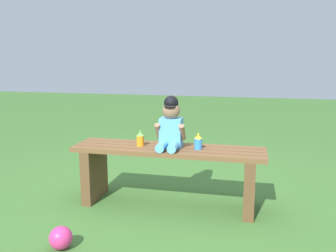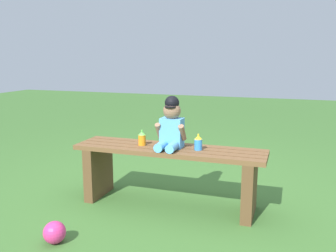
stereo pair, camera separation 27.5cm
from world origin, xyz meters
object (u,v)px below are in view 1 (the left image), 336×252
(sippy_cup_left, at_px, (140,139))
(sippy_cup_right, at_px, (198,142))
(park_bench, at_px, (168,167))
(child_figure, at_px, (171,125))
(toy_ball, at_px, (61,238))

(sippy_cup_left, distance_m, sippy_cup_right, 0.46)
(park_bench, relative_size, child_figure, 3.71)
(sippy_cup_right, bearing_deg, child_figure, -179.96)
(park_bench, distance_m, sippy_cup_left, 0.32)
(sippy_cup_right, bearing_deg, toy_ball, -132.05)
(sippy_cup_left, bearing_deg, park_bench, 0.60)
(park_bench, bearing_deg, sippy_cup_right, -0.57)
(child_figure, relative_size, sippy_cup_right, 3.26)
(child_figure, bearing_deg, park_bench, 172.59)
(toy_ball, bearing_deg, sippy_cup_right, 47.95)
(child_figure, xyz_separation_m, toy_ball, (-0.52, -0.81, -0.58))
(sippy_cup_right, bearing_deg, park_bench, 179.43)
(park_bench, height_order, child_figure, child_figure)
(park_bench, distance_m, sippy_cup_right, 0.32)
(sippy_cup_left, xyz_separation_m, sippy_cup_right, (0.46, 0.00, 0.00))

